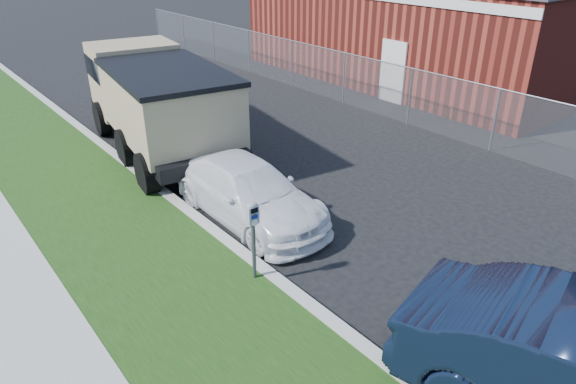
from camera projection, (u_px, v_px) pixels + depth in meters
ground at (370, 233)px, 10.67m from camera, size 120.00×120.00×0.00m
streetside at (66, 287)px, 8.92m from camera, size 6.12×50.00×0.15m
chainlink_fence at (345, 68)px, 18.32m from camera, size 0.06×30.06×30.00m
brick_building at (430, 23)px, 21.97m from camera, size 9.20×14.20×4.17m
parking_meter at (253, 224)px, 8.60m from camera, size 0.22×0.16×1.48m
white_wagon at (249, 191)px, 11.00m from camera, size 1.75×4.26×1.23m
dump_truck at (156, 98)px, 14.25m from camera, size 3.50×7.02×2.64m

